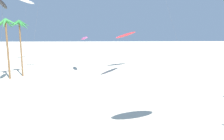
% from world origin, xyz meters
% --- Properties ---
extents(palm_tree_1, '(4.76, 4.70, 11.17)m').
position_xyz_m(palm_tree_1, '(-15.99, 43.25, 9.11)').
color(palm_tree_1, brown).
rests_on(palm_tree_1, ground).
extents(palm_tree_2, '(4.18, 3.95, 10.93)m').
position_xyz_m(palm_tree_2, '(-14.37, 45.61, 9.29)').
color(palm_tree_2, brown).
rests_on(palm_tree_2, ground).
extents(flying_kite_1, '(3.66, 12.83, 17.00)m').
position_xyz_m(flying_kite_1, '(-18.60, 63.61, 16.18)').
color(flying_kite_1, white).
rests_on(flying_kite_1, ground).
extents(flying_kite_2, '(2.27, 8.48, 13.84)m').
position_xyz_m(flying_kite_2, '(-13.39, 36.57, 12.99)').
color(flying_kite_2, black).
rests_on(flying_kite_2, ground).
extents(flying_kite_3, '(3.40, 9.76, 7.86)m').
position_xyz_m(flying_kite_3, '(-2.34, 48.91, 7.27)').
color(flying_kite_3, '#EA5193').
rests_on(flying_kite_3, ground).
extents(flying_kite_4, '(5.46, 11.40, 8.95)m').
position_xyz_m(flying_kite_4, '(6.06, 44.81, 8.13)').
color(flying_kite_4, red).
rests_on(flying_kite_4, ground).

